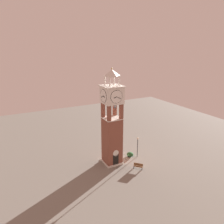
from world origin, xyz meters
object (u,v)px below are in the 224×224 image
object	(u,v)px
lamp_post	(138,144)
clock_tower	(112,125)
trash_bin	(113,150)
park_bench	(138,166)

from	to	relation	value
lamp_post	clock_tower	bearing A→B (deg)	175.63
clock_tower	trash_bin	world-z (taller)	clock_tower
lamp_post	trash_bin	xyz separation A→B (m)	(-3.22, 3.74, -2.35)
clock_tower	lamp_post	world-z (taller)	clock_tower
clock_tower	park_bench	world-z (taller)	clock_tower
clock_tower	trash_bin	xyz separation A→B (m)	(2.02, 3.34, -6.80)
park_bench	trash_bin	size ratio (longest dim) A/B	1.82
trash_bin	clock_tower	bearing A→B (deg)	-121.21
trash_bin	lamp_post	bearing A→B (deg)	-49.24
clock_tower	park_bench	bearing A→B (deg)	-52.02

